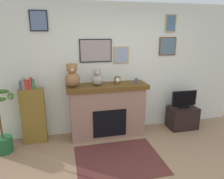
% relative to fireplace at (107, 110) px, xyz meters
% --- Properties ---
extents(back_wall, '(5.20, 0.15, 2.60)m').
position_rel_fireplace_xyz_m(back_wall, '(0.37, 0.29, 0.77)').
color(back_wall, silver).
rests_on(back_wall, ground_plane).
extents(fireplace, '(1.56, 0.52, 1.07)m').
position_rel_fireplace_xyz_m(fireplace, '(0.00, 0.00, 0.00)').
color(fireplace, '#906858').
rests_on(fireplace, ground_plane).
extents(bookshelf, '(0.43, 0.16, 1.26)m').
position_rel_fireplace_xyz_m(bookshelf, '(-1.41, 0.03, 0.03)').
color(bookshelf, brown).
rests_on(bookshelf, ground_plane).
extents(potted_plant, '(0.52, 0.46, 1.11)m').
position_rel_fireplace_xyz_m(potted_plant, '(-1.90, -0.20, -0.11)').
color(potted_plant, '#1E592D').
rests_on(potted_plant, ground_plane).
extents(tv_stand, '(0.60, 0.40, 0.48)m').
position_rel_fireplace_xyz_m(tv_stand, '(1.66, -0.07, -0.30)').
color(tv_stand, black).
rests_on(tv_stand, ground_plane).
extents(television, '(0.56, 0.14, 0.37)m').
position_rel_fireplace_xyz_m(television, '(1.66, -0.07, 0.11)').
color(television, black).
rests_on(television, tv_stand).
extents(area_rug, '(1.41, 1.13, 0.01)m').
position_rel_fireplace_xyz_m(area_rug, '(-0.00, -0.91, -0.54)').
color(area_rug, '#542724').
rests_on(area_rug, ground_plane).
extents(candle_jar, '(0.07, 0.07, 0.10)m').
position_rel_fireplace_xyz_m(candle_jar, '(0.59, -0.02, 0.57)').
color(candle_jar, '#4C517A').
rests_on(candle_jar, fireplace).
extents(mantel_clock, '(0.10, 0.08, 0.15)m').
position_rel_fireplace_xyz_m(mantel_clock, '(0.20, -0.02, 0.60)').
color(mantel_clock, brown).
rests_on(mantel_clock, fireplace).
extents(teddy_bear_brown, '(0.27, 0.27, 0.44)m').
position_rel_fireplace_xyz_m(teddy_bear_brown, '(-0.66, -0.02, 0.73)').
color(teddy_bear_brown, '#92623C').
rests_on(teddy_bear_brown, fireplace).
extents(teddy_bear_cream, '(0.20, 0.20, 0.33)m').
position_rel_fireplace_xyz_m(teddy_bear_cream, '(-0.19, -0.02, 0.67)').
color(teddy_bear_cream, gray).
rests_on(teddy_bear_cream, fireplace).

